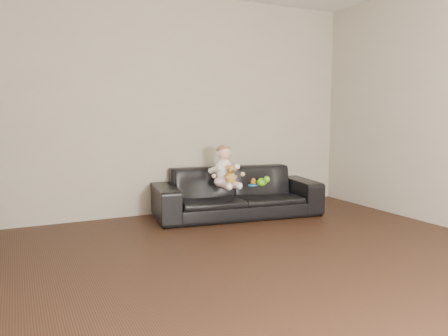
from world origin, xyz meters
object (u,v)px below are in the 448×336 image
baby (225,169)px  teddy_bear (231,175)px  toy_blue_disc (253,185)px  sofa (237,192)px  toy_rattle (254,182)px  toy_green (262,182)px

baby → teddy_bear: (0.01, -0.15, -0.05)m
teddy_bear → toy_blue_disc: (0.33, 0.11, -0.15)m
baby → teddy_bear: bearing=-92.7°
baby → toy_blue_disc: baby is taller
sofa → teddy_bear: bearing=-121.5°
sofa → toy_rattle: bearing=-25.2°
baby → sofa: bearing=19.7°
sofa → baby: 0.38m
toy_green → teddy_bear: bearing=-175.3°
baby → toy_rattle: baby is taller
sofa → toy_green: (0.21, -0.22, 0.14)m
toy_green → toy_rattle: 0.12m
teddy_bear → toy_blue_disc: 0.38m
sofa → baby: (-0.21, -0.11, 0.30)m
sofa → toy_blue_disc: (0.13, -0.15, 0.10)m
baby → toy_rattle: (0.38, 0.00, -0.18)m
sofa → baby: baby is taller
toy_green → sofa: bearing=134.1°
teddy_bear → toy_rattle: (0.37, 0.15, -0.13)m
teddy_bear → toy_blue_disc: size_ratio=1.96×
sofa → toy_rattle: size_ratio=27.08×
toy_green → toy_blue_disc: bearing=138.2°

